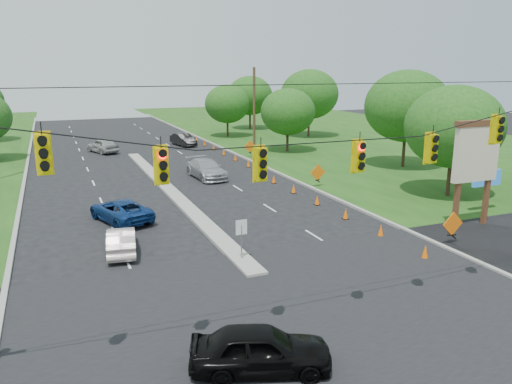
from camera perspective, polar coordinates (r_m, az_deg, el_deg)
name	(u,v)px	position (r m, az deg, el deg)	size (l,w,h in m)	color
ground	(300,319)	(18.80, 5.08, -14.25)	(160.00, 160.00, 0.00)	black
grass_right	(485,165)	(52.02, 24.69, 2.85)	(40.00, 160.00, 0.06)	#1E4714
cross_street	(300,319)	(18.80, 5.08, -14.25)	(160.00, 14.00, 0.02)	black
curb_left	(25,178)	(45.57, -24.90, 1.42)	(0.25, 110.00, 0.16)	gray
curb_right	(251,162)	(48.90, -0.59, 3.50)	(0.25, 110.00, 0.16)	gray
median	(170,191)	(37.54, -9.82, 0.08)	(1.00, 34.00, 0.18)	gray
median_sign	(241,232)	(23.27, -1.68, -4.61)	(0.55, 0.06, 2.05)	gray
signal_span	(316,193)	(16.15, 6.92, -0.11)	(25.60, 0.32, 9.00)	#422D1C
utility_pole_far_right	(254,111)	(53.80, -0.21, 9.29)	(0.28, 0.28, 9.00)	#422D1C
pylon_sign	(477,157)	(30.76, 23.98, 3.64)	(5.90, 2.30, 6.12)	#59331E
cone_0	(425,252)	(25.31, 18.77, -6.49)	(0.32, 0.32, 0.70)	#FF6406
cone_1	(381,230)	(27.87, 14.07, -4.28)	(0.32, 0.32, 0.70)	#FF6406
cone_2	(346,214)	(30.60, 10.21, -2.44)	(0.32, 0.32, 0.70)	#FF6406
cone_3	(317,200)	(33.49, 7.00, -0.89)	(0.32, 0.32, 0.70)	#FF6406
cone_4	(294,188)	(36.48, 4.32, 0.41)	(0.32, 0.32, 0.70)	#FF6406
cone_5	(274,179)	(39.55, 2.04, 1.50)	(0.32, 0.32, 0.70)	#FF6406
cone_6	(257,171)	(42.69, 0.10, 2.44)	(0.32, 0.32, 0.70)	#FF6406
cone_7	(248,163)	(46.09, -0.88, 3.30)	(0.32, 0.32, 0.70)	#FF6406
cone_8	(235,157)	(49.31, -2.38, 3.99)	(0.32, 0.32, 0.70)	#FF6406
cone_9	(224,152)	(52.57, -3.70, 4.60)	(0.32, 0.32, 0.70)	#FF6406
cone_10	(214,147)	(55.86, -4.86, 5.13)	(0.32, 0.32, 0.70)	#FF6406
cone_11	(205,143)	(59.16, -5.90, 5.60)	(0.32, 0.32, 0.70)	#FF6406
cone_12	(196,139)	(62.50, -6.83, 6.02)	(0.32, 0.32, 0.70)	#FF6406
cone_13	(189,136)	(65.84, -7.66, 6.39)	(0.32, 0.32, 0.70)	#FF6406
work_sign_0	(453,225)	(27.45, 21.56, -3.52)	(1.27, 0.58, 1.37)	black
work_sign_1	(318,173)	(38.35, 7.08, 2.15)	(1.27, 0.58, 1.37)	black
work_sign_2	(250,147)	(50.80, -0.71, 5.14)	(1.27, 0.58, 1.37)	black
tree_7	(454,127)	(37.28, 21.67, 6.95)	(6.72, 6.72, 7.84)	black
tree_8	(407,106)	(47.33, 16.86, 9.38)	(7.56, 7.56, 8.82)	black
tree_9	(288,112)	(54.33, 3.66, 9.14)	(5.88, 5.88, 6.86)	black
tree_10	(309,94)	(66.78, 6.13, 11.05)	(7.56, 7.56, 8.82)	black
tree_11	(250,96)	(75.08, -0.70, 10.96)	(6.72, 6.72, 7.84)	black
tree_12	(227,104)	(66.47, -3.30, 10.02)	(5.88, 5.88, 6.86)	black
black_sedan	(261,349)	(15.60, 0.54, -17.53)	(1.71, 4.25, 1.45)	black
white_sedan	(121,241)	(25.53, -15.14, -5.38)	(1.33, 3.83, 1.26)	beige
blue_pickup	(120,210)	(30.71, -15.23, -2.03)	(2.24, 4.86, 1.35)	navy
silver_car_far	(206,169)	(41.57, -5.70, 2.65)	(2.17, 5.33, 1.55)	#94959A
silver_car_oncoming	(103,146)	(56.47, -17.12, 5.09)	(1.83, 4.54, 1.55)	#9D9D9D
dark_car_receding	(183,140)	(59.63, -8.31, 5.96)	(1.54, 4.41, 1.45)	black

